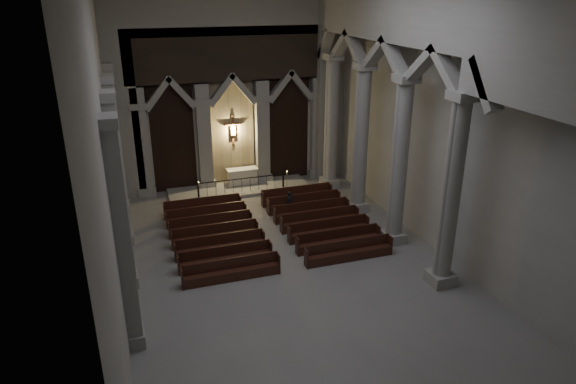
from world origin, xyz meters
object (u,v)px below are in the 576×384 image
at_px(candle_stand_right, 287,185).
at_px(worshipper, 290,203).
at_px(pews, 269,229).
at_px(candle_stand_left, 200,197).
at_px(altar, 242,176).
at_px(altar_rail, 242,183).

distance_m(candle_stand_right, worshipper, 3.43).
bearing_deg(pews, worshipper, 49.99).
relative_size(candle_stand_left, worshipper, 1.00).
xyz_separation_m(candle_stand_right, pews, (-2.74, -5.48, -0.04)).
bearing_deg(candle_stand_left, altar, 31.91).
xyz_separation_m(altar_rail, candle_stand_left, (-2.61, -0.48, -0.35)).
relative_size(candle_stand_right, worshipper, 0.99).
xyz_separation_m(candle_stand_left, worshipper, (4.44, -3.08, 0.29)).
distance_m(altar_rail, candle_stand_right, 2.78).
bearing_deg(pews, candle_stand_right, 63.38).
bearing_deg(candle_stand_right, altar, 145.34).
xyz_separation_m(altar_rail, pews, (-0.00, -5.75, -0.38)).
relative_size(altar_rail, worshipper, 4.19).
bearing_deg(candle_stand_left, pews, -63.64).
distance_m(altar_rail, worshipper, 4.01).
xyz_separation_m(altar, candle_stand_left, (-2.98, -1.85, -0.30)).
distance_m(altar, worshipper, 5.15).
bearing_deg(altar, pews, -92.94).
bearing_deg(altar, worshipper, -73.45).
relative_size(candle_stand_right, pews, 0.13).
bearing_deg(pews, altar, 87.06).
xyz_separation_m(altar, altar_rail, (-0.37, -1.37, 0.05)).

